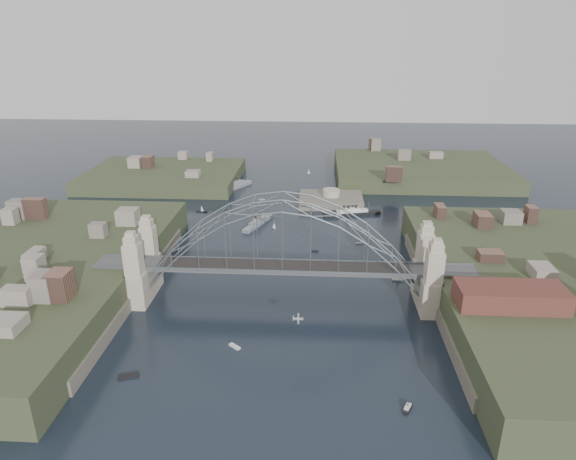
# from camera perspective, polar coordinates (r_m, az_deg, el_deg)

# --- Properties ---
(ground) EXTENTS (500.00, 500.00, 0.00)m
(ground) POSITION_cam_1_polar(r_m,az_deg,el_deg) (115.54, -0.55, -7.87)
(ground) COLOR black
(ground) RESTS_ON ground
(bridge) EXTENTS (84.00, 13.80, 24.60)m
(bridge) POSITION_cam_1_polar(r_m,az_deg,el_deg) (110.09, -0.57, -2.25)
(bridge) COLOR #474749
(bridge) RESTS_ON ground
(shore_west) EXTENTS (50.50, 90.00, 12.00)m
(shore_west) POSITION_cam_1_polar(r_m,az_deg,el_deg) (131.34, -26.49, -5.56)
(shore_west) COLOR #323A22
(shore_west) RESTS_ON ground
(shore_east) EXTENTS (50.50, 90.00, 12.00)m
(shore_east) POSITION_cam_1_polar(r_m,az_deg,el_deg) (124.85, 26.93, -7.01)
(shore_east) COLOR #323A22
(shore_east) RESTS_ON ground
(headland_nw) EXTENTS (60.00, 45.00, 9.00)m
(headland_nw) POSITION_cam_1_polar(r_m,az_deg,el_deg) (212.80, -13.71, 5.42)
(headland_nw) COLOR #323A22
(headland_nw) RESTS_ON ground
(headland_ne) EXTENTS (70.00, 55.00, 9.50)m
(headland_ne) POSITION_cam_1_polar(r_m,az_deg,el_deg) (222.05, 14.56, 6.06)
(headland_ne) COLOR #323A22
(headland_ne) RESTS_ON ground
(fort_island) EXTENTS (22.00, 16.00, 9.40)m
(fort_island) POSITION_cam_1_polar(r_m,az_deg,el_deg) (179.90, 4.84, 2.82)
(fort_island) COLOR #5C5449
(fort_island) RESTS_ON ground
(wharf_shed) EXTENTS (20.00, 8.00, 4.00)m
(wharf_shed) POSITION_cam_1_polar(r_m,az_deg,el_deg) (104.88, 23.77, -6.85)
(wharf_shed) COLOR #592D26
(wharf_shed) RESTS_ON shore_east
(finger_pier) EXTENTS (4.00, 22.00, 1.40)m
(finger_pier) POSITION_cam_1_polar(r_m,az_deg,el_deg) (96.79, 22.80, -15.65)
(finger_pier) COLOR #474749
(finger_pier) RESTS_ON ground
(naval_cruiser_near) EXTENTS (7.99, 16.01, 4.90)m
(naval_cruiser_near) POSITION_cam_1_polar(r_m,az_deg,el_deg) (159.44, -3.41, 0.83)
(naval_cruiser_near) COLOR gray
(naval_cruiser_near) RESTS_ON ground
(naval_cruiser_far) EXTENTS (10.58, 15.94, 5.76)m
(naval_cruiser_far) POSITION_cam_1_polar(r_m,az_deg,el_deg) (198.76, -5.87, 4.94)
(naval_cruiser_far) COLOR gray
(naval_cruiser_far) RESTS_ON ground
(ocean_liner) EXTENTS (19.19, 7.45, 4.70)m
(ocean_liner) POSITION_cam_1_polar(r_m,az_deg,el_deg) (169.16, 7.21, 1.90)
(ocean_liner) COLOR black
(ocean_liner) RESTS_ON ground
(aeroplane) EXTENTS (1.95, 3.69, 0.53)m
(aeroplane) POSITION_cam_1_polar(r_m,az_deg,el_deg) (94.26, 1.04, -9.94)
(aeroplane) COLOR silver
(small_boat_a) EXTENTS (2.15, 2.09, 1.43)m
(small_boat_a) POSITION_cam_1_polar(r_m,az_deg,el_deg) (132.32, -5.37, -3.87)
(small_boat_a) COLOR silver
(small_boat_a) RESTS_ON ground
(small_boat_b) EXTENTS (1.91, 0.87, 0.45)m
(small_boat_b) POSITION_cam_1_polar(r_m,az_deg,el_deg) (140.12, 3.07, -2.39)
(small_boat_b) COLOR silver
(small_boat_b) RESTS_ON ground
(small_boat_c) EXTENTS (2.54, 2.30, 0.45)m
(small_boat_c) POSITION_cam_1_polar(r_m,az_deg,el_deg) (100.15, -6.02, -12.91)
(small_boat_c) COLOR silver
(small_boat_c) RESTS_ON ground
(small_boat_d) EXTENTS (2.12, 1.08, 0.45)m
(small_boat_d) POSITION_cam_1_polar(r_m,az_deg,el_deg) (146.44, 8.02, -1.50)
(small_boat_d) COLOR silver
(small_boat_d) RESTS_ON ground
(small_boat_e) EXTENTS (3.87, 1.78, 2.38)m
(small_boat_e) POSITION_cam_1_polar(r_m,az_deg,el_deg) (173.53, -9.67, 2.23)
(small_boat_e) COLOR silver
(small_boat_e) RESTS_ON ground
(small_boat_f) EXTENTS (1.34, 1.67, 2.38)m
(small_boat_f) POSITION_cam_1_polar(r_m,az_deg,el_deg) (156.12, -1.58, 0.51)
(small_boat_f) COLOR silver
(small_boat_f) RESTS_ON ground
(small_boat_g) EXTENTS (2.00, 2.79, 1.43)m
(small_boat_g) POSITION_cam_1_polar(r_m,az_deg,el_deg) (87.92, 13.30, -18.91)
(small_boat_g) COLOR silver
(small_boat_g) RESTS_ON ground
(small_boat_h) EXTENTS (2.39, 1.46, 0.45)m
(small_boat_h) POSITION_cam_1_polar(r_m,az_deg,el_deg) (183.87, -3.00, 3.43)
(small_boat_h) COLOR silver
(small_boat_h) RESTS_ON ground
(small_boat_i) EXTENTS (2.71, 1.14, 2.38)m
(small_boat_i) POSITION_cam_1_polar(r_m,az_deg,el_deg) (126.47, 12.24, -5.26)
(small_boat_i) COLOR silver
(small_boat_i) RESTS_ON ground
(small_boat_j) EXTENTS (3.78, 2.30, 0.45)m
(small_boat_j) POSITION_cam_1_polar(r_m,az_deg,el_deg) (96.44, -17.51, -15.42)
(small_boat_j) COLOR silver
(small_boat_j) RESTS_ON ground
(small_boat_k) EXTENTS (1.75, 1.40, 2.38)m
(small_boat_k) POSITION_cam_1_polar(r_m,az_deg,el_deg) (218.75, 2.33, 6.57)
(small_boat_k) COLOR silver
(small_boat_k) RESTS_ON ground
(small_boat_l) EXTENTS (1.89, 2.55, 1.43)m
(small_boat_l) POSITION_cam_1_polar(r_m,az_deg,el_deg) (156.32, -16.29, -0.63)
(small_boat_l) COLOR silver
(small_boat_l) RESTS_ON ground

